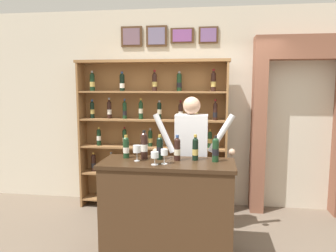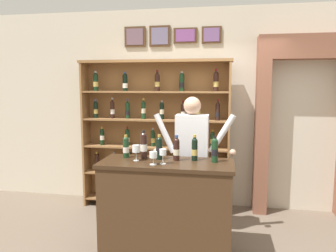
# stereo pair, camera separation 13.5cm
# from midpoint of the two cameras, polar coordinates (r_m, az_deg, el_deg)

# --- Properties ---
(back_wall) EXTENTS (12.00, 0.19, 3.00)m
(back_wall) POSITION_cam_midpoint_polar(r_m,az_deg,el_deg) (5.06, 3.61, 3.14)
(back_wall) COLOR beige
(back_wall) RESTS_ON ground
(wine_shelf) EXTENTS (2.25, 0.30, 2.22)m
(wine_shelf) POSITION_cam_midpoint_polar(r_m,az_deg,el_deg) (4.85, -3.55, -1.08)
(wine_shelf) COLOR olive
(wine_shelf) RESTS_ON ground
(archway_doorway) EXTENTS (1.35, 0.45, 2.55)m
(archway_doorway) POSITION_cam_midpoint_polar(r_m,az_deg,el_deg) (5.05, 21.38, 1.82)
(archway_doorway) COLOR brown
(archway_doorway) RESTS_ON ground
(tasting_counter) EXTENTS (1.44, 0.58, 1.05)m
(tasting_counter) POSITION_cam_midpoint_polar(r_m,az_deg,el_deg) (3.66, -1.20, -14.32)
(tasting_counter) COLOR #422B19
(tasting_counter) RESTS_ON ground
(shopkeeper) EXTENTS (1.01, 0.22, 1.73)m
(shopkeeper) POSITION_cam_midpoint_polar(r_m,az_deg,el_deg) (3.97, 3.16, -4.35)
(shopkeeper) COLOR #2D3347
(shopkeeper) RESTS_ON ground
(tasting_bottle_riserva) EXTENTS (0.07, 0.07, 0.26)m
(tasting_bottle_riserva) POSITION_cam_midpoint_polar(r_m,az_deg,el_deg) (3.70, -8.44, -3.68)
(tasting_bottle_riserva) COLOR #19381E
(tasting_bottle_riserva) RESTS_ON tasting_counter
(tasting_bottle_chianti) EXTENTS (0.08, 0.08, 0.32)m
(tasting_bottle_chianti) POSITION_cam_midpoint_polar(r_m,az_deg,el_deg) (3.63, -5.30, -3.35)
(tasting_bottle_chianti) COLOR black
(tasting_bottle_chianti) RESTS_ON tasting_counter
(tasting_bottle_vin_santo) EXTENTS (0.07, 0.07, 0.28)m
(tasting_bottle_vin_santo) POSITION_cam_midpoint_polar(r_m,az_deg,el_deg) (3.59, -2.54, -3.81)
(tasting_bottle_vin_santo) COLOR black
(tasting_bottle_vin_santo) RESTS_ON tasting_counter
(tasting_bottle_prosecco) EXTENTS (0.07, 0.07, 0.28)m
(tasting_bottle_prosecco) POSITION_cam_midpoint_polar(r_m,az_deg,el_deg) (3.54, 0.54, -4.01)
(tasting_bottle_prosecco) COLOR black
(tasting_bottle_prosecco) RESTS_ON tasting_counter
(tasting_bottle_super_tuscan) EXTENTS (0.07, 0.07, 0.29)m
(tasting_bottle_super_tuscan) POSITION_cam_midpoint_polar(r_m,az_deg,el_deg) (3.55, 3.74, -3.98)
(tasting_bottle_super_tuscan) COLOR black
(tasting_bottle_super_tuscan) RESTS_ON tasting_counter
(tasting_bottle_rosso) EXTENTS (0.07, 0.07, 0.28)m
(tasting_bottle_rosso) POSITION_cam_midpoint_polar(r_m,az_deg,el_deg) (3.50, 7.27, -4.11)
(tasting_bottle_rosso) COLOR #19381E
(tasting_bottle_rosso) RESTS_ON tasting_counter
(wine_glass_center) EXTENTS (0.07, 0.07, 0.16)m
(wine_glass_center) POSITION_cam_midpoint_polar(r_m,az_deg,el_deg) (3.38, -1.82, -4.76)
(wine_glass_center) COLOR silver
(wine_glass_center) RESTS_ON tasting_counter
(wine_glass_left) EXTENTS (0.08, 0.08, 0.17)m
(wine_glass_left) POSITION_cam_midpoint_polar(r_m,az_deg,el_deg) (3.53, -6.60, -4.16)
(wine_glass_left) COLOR silver
(wine_glass_left) RESTS_ON tasting_counter
(wine_glass_right) EXTENTS (0.08, 0.08, 0.14)m
(wine_glass_right) POSITION_cam_midpoint_polar(r_m,az_deg,el_deg) (3.36, -3.52, -5.25)
(wine_glass_right) COLOR silver
(wine_glass_right) RESTS_ON tasting_counter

